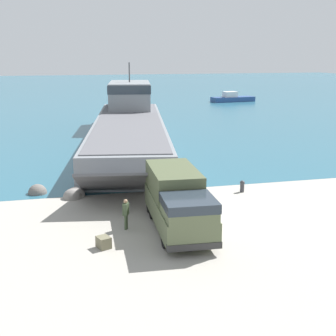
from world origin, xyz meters
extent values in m
plane|color=#9E998E|center=(0.00, 0.00, 0.00)|extent=(240.00, 240.00, 0.00)
cube|color=#285B70|center=(0.00, 95.82, 0.00)|extent=(240.00, 180.00, 0.01)
cube|color=gray|center=(-1.96, 22.77, 1.20)|extent=(12.80, 34.73, 2.40)
cube|color=#56565B|center=(-1.96, 22.77, 2.44)|extent=(12.01, 33.29, 0.08)
cube|color=gray|center=(0.07, 34.34, 4.06)|extent=(6.49, 10.23, 3.30)
cube|color=#28333D|center=(0.07, 34.34, 5.06)|extent=(6.65, 10.35, 0.99)
cylinder|color=#3F3F42|center=(0.07, 34.34, 6.91)|extent=(0.16, 0.16, 2.40)
cube|color=#56565B|center=(-5.28, 3.78, 1.32)|extent=(6.68, 5.55, 2.31)
cube|color=#566042|center=(-3.27, -1.48, 0.99)|extent=(3.03, 7.79, 1.20)
cube|color=#566042|center=(-3.42, -4.00, 2.05)|extent=(2.57, 2.74, 0.92)
cube|color=#28333D|center=(-3.42, -4.00, 2.28)|extent=(2.65, 2.77, 0.46)
cube|color=#495236|center=(-3.19, -0.18, 2.32)|extent=(2.76, 4.99, 1.45)
cube|color=#2D2D2D|center=(-3.50, -5.21, 0.54)|extent=(2.63, 0.40, 0.32)
cylinder|color=black|center=(-2.31, -3.91, 0.60)|extent=(0.39, 1.23, 1.21)
cylinder|color=black|center=(-4.51, -3.78, 0.60)|extent=(0.39, 1.23, 1.21)
cylinder|color=black|center=(-2.06, 0.27, 0.60)|extent=(0.39, 1.23, 1.21)
cylinder|color=black|center=(-4.26, 0.41, 0.60)|extent=(0.39, 1.23, 1.21)
cylinder|color=black|center=(-1.99, 1.37, 0.60)|extent=(0.39, 1.23, 1.21)
cylinder|color=black|center=(-4.19, 1.50, 0.60)|extent=(0.39, 1.23, 1.21)
cylinder|color=#3D4C33|center=(-5.96, -0.80, 0.41)|extent=(0.14, 0.14, 0.81)
cylinder|color=#3D4C33|center=(-6.04, -0.96, 0.41)|extent=(0.14, 0.14, 0.81)
cube|color=#3D4C33|center=(-6.00, -0.88, 1.14)|extent=(0.41, 0.50, 0.64)
sphere|color=tan|center=(-6.00, -0.88, 1.57)|extent=(0.22, 0.22, 0.22)
cube|color=navy|center=(24.94, 61.87, 0.47)|extent=(8.81, 3.69, 0.93)
cube|color=silver|center=(24.30, 61.79, 1.45)|extent=(2.77, 2.16, 1.03)
cylinder|color=#333338|center=(2.77, 4.10, 0.28)|extent=(0.28, 0.28, 0.56)
sphere|color=#333338|center=(2.77, 4.10, 0.65)|extent=(0.33, 0.33, 0.33)
cube|color=#6B664C|center=(-7.45, -3.09, 0.28)|extent=(0.76, 0.83, 0.56)
sphere|color=#66605B|center=(-10.80, 7.09, 0.00)|extent=(1.28, 1.28, 1.28)
sphere|color=gray|center=(-8.56, 5.48, 0.00)|extent=(1.26, 1.26, 1.26)
sphere|color=gray|center=(-8.31, 5.87, 0.00)|extent=(1.25, 1.25, 1.25)
camera|label=1|loc=(-9.50, -24.42, 9.22)|focal=50.00mm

